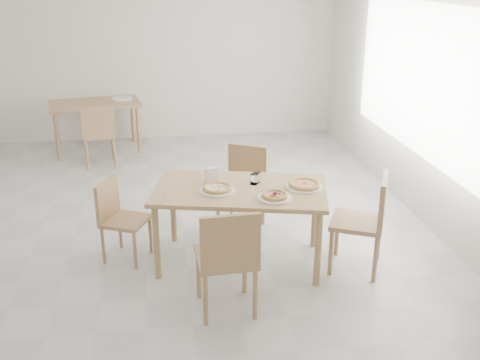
{
  "coord_description": "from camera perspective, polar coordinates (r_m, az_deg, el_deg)",
  "views": [
    {
      "loc": [
        0.21,
        -5.47,
        2.65
      ],
      "look_at": [
        0.88,
        -0.79,
        0.83
      ],
      "focal_mm": 42.0,
      "sensor_mm": 36.0,
      "label": 1
    }
  ],
  "objects": [
    {
      "name": "room",
      "position": [
        6.5,
        17.44,
        9.91
      ],
      "size": [
        7.28,
        7.0,
        7.0
      ],
      "color": "beige",
      "rests_on": "ground"
    },
    {
      "name": "main_table",
      "position": [
        5.13,
        0.0,
        -1.65
      ],
      "size": [
        1.72,
        1.21,
        0.75
      ],
      "rotation": [
        0.0,
        0.0,
        -0.23
      ],
      "color": "tan",
      "rests_on": "ground"
    },
    {
      "name": "chair_south",
      "position": [
        4.4,
        -1.26,
        -7.6
      ],
      "size": [
        0.49,
        0.49,
        0.93
      ],
      "rotation": [
        0.0,
        0.0,
        3.2
      ],
      "color": "#A67653",
      "rests_on": "ground"
    },
    {
      "name": "chair_north",
      "position": [
        5.92,
        0.4,
        -0.16
      ],
      "size": [
        0.59,
        0.59,
        0.88
      ],
      "rotation": [
        0.0,
        0.0,
        -0.52
      ],
      "color": "#A67653",
      "rests_on": "ground"
    },
    {
      "name": "chair_west",
      "position": [
        5.41,
        -12.27,
        -3.42
      ],
      "size": [
        0.51,
        0.51,
        0.78
      ],
      "rotation": [
        0.0,
        0.0,
        1.13
      ],
      "color": "#A67653",
      "rests_on": "ground"
    },
    {
      "name": "chair_east",
      "position": [
        5.17,
        12.84,
        -3.62
      ],
      "size": [
        0.61,
        0.61,
        0.93
      ],
      "rotation": [
        0.0,
        0.0,
        -2.01
      ],
      "color": "#A67653",
      "rests_on": "ground"
    },
    {
      "name": "plate_margherita",
      "position": [
        5.14,
        6.54,
        -0.68
      ],
      "size": [
        0.34,
        0.34,
        0.02
      ],
      "primitive_type": "cylinder",
      "color": "white",
      "rests_on": "main_table"
    },
    {
      "name": "plate_mushroom",
      "position": [
        5.02,
        -2.32,
        -1.07
      ],
      "size": [
        0.32,
        0.32,
        0.02
      ],
      "primitive_type": "cylinder",
      "color": "white",
      "rests_on": "main_table"
    },
    {
      "name": "plate_pepperoni",
      "position": [
        4.87,
        3.53,
        -1.81
      ],
      "size": [
        0.3,
        0.3,
        0.02
      ],
      "primitive_type": "cylinder",
      "color": "white",
      "rests_on": "main_table"
    },
    {
      "name": "pizza_margherita",
      "position": [
        5.13,
        6.55,
        -0.44
      ],
      "size": [
        0.29,
        0.29,
        0.03
      ],
      "rotation": [
        0.0,
        0.0,
        -0.0
      ],
      "color": "#E0BE69",
      "rests_on": "plate_margherita"
    },
    {
      "name": "pizza_mushroom",
      "position": [
        5.02,
        -2.32,
        -0.83
      ],
      "size": [
        0.31,
        0.31,
        0.03
      ],
      "rotation": [
        0.0,
        0.0,
        0.18
      ],
      "color": "#E0BE69",
      "rests_on": "plate_mushroom"
    },
    {
      "name": "pizza_pepperoni",
      "position": [
        4.86,
        3.54,
        -1.56
      ],
      "size": [
        0.3,
        0.3,
        0.03
      ],
      "rotation": [
        0.0,
        0.0,
        0.37
      ],
      "color": "#E0BE69",
      "rests_on": "plate_pepperoni"
    },
    {
      "name": "tumbler_a",
      "position": [
        5.17,
        1.44,
        0.07
      ],
      "size": [
        0.07,
        0.07,
        0.1
      ],
      "primitive_type": "cylinder",
      "color": "white",
      "rests_on": "main_table"
    },
    {
      "name": "tumbler_b",
      "position": [
        5.22,
        1.7,
        0.25
      ],
      "size": [
        0.07,
        0.07,
        0.09
      ],
      "primitive_type": "cylinder",
      "color": "white",
      "rests_on": "main_table"
    },
    {
      "name": "napkin_holder",
      "position": [
        5.23,
        -2.95,
        0.51
      ],
      "size": [
        0.13,
        0.08,
        0.14
      ],
      "rotation": [
        0.0,
        0.0,
        0.15
      ],
      "color": "silver",
      "rests_on": "main_table"
    },
    {
      "name": "fork_a",
      "position": [
        5.3,
        -3.19,
        0.06
      ],
      "size": [
        0.08,
        0.18,
        0.01
      ],
      "primitive_type": "cube",
      "rotation": [
        0.0,
        0.0,
        -0.33
      ],
      "color": "silver",
      "rests_on": "main_table"
    },
    {
      "name": "fork_b",
      "position": [
        4.88,
        -7.72,
        -2.01
      ],
      "size": [
        0.05,
        0.19,
        0.01
      ],
      "primitive_type": "cube",
      "rotation": [
        0.0,
        0.0,
        -0.16
      ],
      "color": "silver",
      "rests_on": "main_table"
    },
    {
      "name": "second_table",
      "position": [
        8.66,
        -14.5,
        7.02
      ],
      "size": [
        1.41,
        0.95,
        0.75
      ],
      "rotation": [
        0.0,
        0.0,
        0.17
      ],
      "color": "#A67653",
      "rests_on": "ground"
    },
    {
      "name": "chair_back_s",
      "position": [
        7.97,
        -14.17,
        4.8
      ],
      "size": [
        0.49,
        0.49,
        0.87
      ],
      "rotation": [
        0.0,
        0.0,
        3.28
      ],
      "color": "#A67653",
      "rests_on": "ground"
    },
    {
      "name": "chair_back_n",
      "position": [
        9.4,
        -14.51,
        7.28
      ],
      "size": [
        0.54,
        0.54,
        0.9
      ],
      "rotation": [
        0.0,
        0.0,
        0.25
      ],
      "color": "#A67653",
      "rests_on": "ground"
    },
    {
      "name": "plate_empty",
      "position": [
        8.74,
        -11.94,
        8.09
      ],
      "size": [
        0.31,
        0.31,
        0.02
      ],
      "primitive_type": "cylinder",
      "color": "white",
      "rests_on": "second_table"
    }
  ]
}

